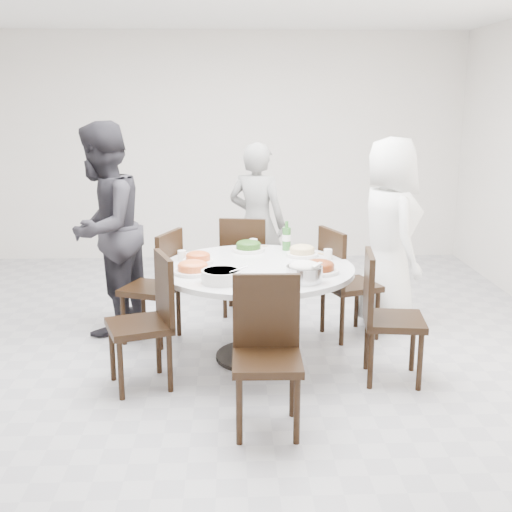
{
  "coord_description": "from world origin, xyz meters",
  "views": [
    {
      "loc": [
        0.1,
        -5.08,
        2.0
      ],
      "look_at": [
        0.28,
        -0.29,
        0.82
      ],
      "focal_mm": 45.0,
      "sensor_mm": 36.0,
      "label": 1
    }
  ],
  "objects_px": {
    "chair_nw": "(150,286)",
    "diner_right": "(389,233)",
    "diner_middle": "(257,224)",
    "chair_sw": "(139,323)",
    "dining_table": "(256,313)",
    "diner_left": "(103,229)",
    "chair_s": "(267,358)",
    "chair_se": "(394,318)",
    "chair_ne": "(351,283)",
    "soup_bowl": "(221,276)",
    "chair_n": "(245,265)",
    "beverage_bottle": "(287,236)",
    "rice_bowl": "(304,274)"
  },
  "relations": [
    {
      "from": "chair_se",
      "to": "diner_right",
      "type": "relative_size",
      "value": 0.56
    },
    {
      "from": "chair_s",
      "to": "chair_se",
      "type": "distance_m",
      "value": 1.18
    },
    {
      "from": "chair_ne",
      "to": "chair_s",
      "type": "height_order",
      "value": "same"
    },
    {
      "from": "diner_right",
      "to": "beverage_bottle",
      "type": "relative_size",
      "value": 6.77
    },
    {
      "from": "chair_nw",
      "to": "diner_right",
      "type": "relative_size",
      "value": 0.56
    },
    {
      "from": "dining_table",
      "to": "rice_bowl",
      "type": "xyz_separation_m",
      "value": [
        0.32,
        -0.43,
        0.43
      ]
    },
    {
      "from": "chair_se",
      "to": "beverage_bottle",
      "type": "relative_size",
      "value": 3.81
    },
    {
      "from": "chair_s",
      "to": "chair_n",
      "type": "bearing_deg",
      "value": 93.22
    },
    {
      "from": "diner_middle",
      "to": "chair_sw",
      "type": "bearing_deg",
      "value": 89.19
    },
    {
      "from": "chair_sw",
      "to": "chair_nw",
      "type": "bearing_deg",
      "value": 162.34
    },
    {
      "from": "rice_bowl",
      "to": "diner_middle",
      "type": "bearing_deg",
      "value": 97.73
    },
    {
      "from": "chair_ne",
      "to": "dining_table",
      "type": "bearing_deg",
      "value": 99.33
    },
    {
      "from": "diner_right",
      "to": "beverage_bottle",
      "type": "bearing_deg",
      "value": 92.41
    },
    {
      "from": "dining_table",
      "to": "chair_n",
      "type": "bearing_deg",
      "value": 93.1
    },
    {
      "from": "chair_nw",
      "to": "diner_middle",
      "type": "bearing_deg",
      "value": 159.53
    },
    {
      "from": "chair_se",
      "to": "dining_table",
      "type": "bearing_deg",
      "value": 73.16
    },
    {
      "from": "chair_sw",
      "to": "diner_left",
      "type": "height_order",
      "value": "diner_left"
    },
    {
      "from": "rice_bowl",
      "to": "chair_se",
      "type": "bearing_deg",
      "value": -0.71
    },
    {
      "from": "chair_sw",
      "to": "diner_right",
      "type": "relative_size",
      "value": 0.56
    },
    {
      "from": "chair_nw",
      "to": "rice_bowl",
      "type": "height_order",
      "value": "chair_nw"
    },
    {
      "from": "diner_right",
      "to": "diner_middle",
      "type": "distance_m",
      "value": 1.35
    },
    {
      "from": "chair_se",
      "to": "soup_bowl",
      "type": "bearing_deg",
      "value": 96.66
    },
    {
      "from": "diner_right",
      "to": "diner_left",
      "type": "height_order",
      "value": "diner_left"
    },
    {
      "from": "chair_n",
      "to": "soup_bowl",
      "type": "height_order",
      "value": "chair_n"
    },
    {
      "from": "chair_se",
      "to": "beverage_bottle",
      "type": "distance_m",
      "value": 1.26
    },
    {
      "from": "chair_s",
      "to": "rice_bowl",
      "type": "xyz_separation_m",
      "value": [
        0.3,
        0.71,
        0.33
      ]
    },
    {
      "from": "beverage_bottle",
      "to": "soup_bowl",
      "type": "bearing_deg",
      "value": -119.39
    },
    {
      "from": "rice_bowl",
      "to": "soup_bowl",
      "type": "xyz_separation_m",
      "value": [
        -0.58,
        0.0,
        -0.01
      ]
    },
    {
      "from": "diner_middle",
      "to": "chair_se",
      "type": "bearing_deg",
      "value": 139.81
    },
    {
      "from": "soup_bowl",
      "to": "beverage_bottle",
      "type": "xyz_separation_m",
      "value": [
        0.54,
        0.96,
        0.08
      ]
    },
    {
      "from": "chair_s",
      "to": "diner_middle",
      "type": "height_order",
      "value": "diner_middle"
    },
    {
      "from": "chair_ne",
      "to": "soup_bowl",
      "type": "bearing_deg",
      "value": 109.26
    },
    {
      "from": "chair_n",
      "to": "diner_left",
      "type": "xyz_separation_m",
      "value": [
        -1.23,
        -0.41,
        0.44
      ]
    },
    {
      "from": "diner_middle",
      "to": "soup_bowl",
      "type": "bearing_deg",
      "value": 104.44
    },
    {
      "from": "chair_se",
      "to": "beverage_bottle",
      "type": "bearing_deg",
      "value": 42.95
    },
    {
      "from": "chair_sw",
      "to": "chair_s",
      "type": "xyz_separation_m",
      "value": [
        0.86,
        -0.66,
        0.0
      ]
    },
    {
      "from": "chair_nw",
      "to": "diner_left",
      "type": "distance_m",
      "value": 0.66
    },
    {
      "from": "dining_table",
      "to": "soup_bowl",
      "type": "height_order",
      "value": "soup_bowl"
    },
    {
      "from": "chair_ne",
      "to": "chair_nw",
      "type": "xyz_separation_m",
      "value": [
        -1.69,
        -0.03,
        0.0
      ]
    },
    {
      "from": "diner_middle",
      "to": "diner_left",
      "type": "height_order",
      "value": "diner_left"
    },
    {
      "from": "diner_left",
      "to": "soup_bowl",
      "type": "relative_size",
      "value": 6.46
    },
    {
      "from": "chair_ne",
      "to": "chair_nw",
      "type": "height_order",
      "value": "same"
    },
    {
      "from": "chair_nw",
      "to": "diner_right",
      "type": "xyz_separation_m",
      "value": [
        2.07,
        0.31,
        0.37
      ]
    },
    {
      "from": "chair_sw",
      "to": "chair_se",
      "type": "relative_size",
      "value": 1.0
    },
    {
      "from": "chair_ne",
      "to": "beverage_bottle",
      "type": "height_order",
      "value": "beverage_bottle"
    },
    {
      "from": "dining_table",
      "to": "diner_left",
      "type": "relative_size",
      "value": 0.82
    },
    {
      "from": "chair_ne",
      "to": "diner_left",
      "type": "height_order",
      "value": "diner_left"
    },
    {
      "from": "dining_table",
      "to": "chair_sw",
      "type": "distance_m",
      "value": 0.97
    },
    {
      "from": "dining_table",
      "to": "beverage_bottle",
      "type": "relative_size",
      "value": 6.02
    },
    {
      "from": "chair_s",
      "to": "beverage_bottle",
      "type": "bearing_deg",
      "value": 82.42
    }
  ]
}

